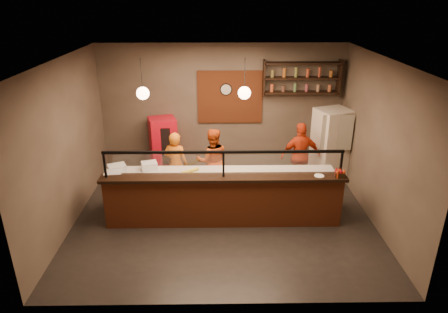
{
  "coord_description": "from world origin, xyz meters",
  "views": [
    {
      "loc": [
        -0.09,
        -7.15,
        4.31
      ],
      "look_at": [
        0.02,
        0.3,
        1.22
      ],
      "focal_mm": 32.0,
      "sensor_mm": 36.0,
      "label": 1
    }
  ],
  "objects_px": {
    "pizza_dough": "(239,173)",
    "pepper_mill": "(339,172)",
    "cook_right": "(300,156)",
    "fridge": "(331,146)",
    "condiment_caddy": "(340,175)",
    "wall_clock": "(226,89)",
    "cook_left": "(176,164)",
    "red_cooler": "(163,146)",
    "cook_mid": "(212,161)"
  },
  "relations": [
    {
      "from": "wall_clock",
      "to": "pepper_mill",
      "type": "relative_size",
      "value": 1.68
    },
    {
      "from": "pepper_mill",
      "to": "cook_right",
      "type": "bearing_deg",
      "value": 103.22
    },
    {
      "from": "cook_right",
      "to": "cook_mid",
      "type": "bearing_deg",
      "value": -1.05
    },
    {
      "from": "cook_mid",
      "to": "wall_clock",
      "type": "bearing_deg",
      "value": -109.63
    },
    {
      "from": "pizza_dough",
      "to": "pepper_mill",
      "type": "bearing_deg",
      "value": -14.04
    },
    {
      "from": "cook_mid",
      "to": "pepper_mill",
      "type": "height_order",
      "value": "cook_mid"
    },
    {
      "from": "red_cooler",
      "to": "cook_left",
      "type": "bearing_deg",
      "value": -86.93
    },
    {
      "from": "cook_left",
      "to": "cook_mid",
      "type": "relative_size",
      "value": 0.98
    },
    {
      "from": "cook_left",
      "to": "red_cooler",
      "type": "distance_m",
      "value": 1.2
    },
    {
      "from": "cook_right",
      "to": "condiment_caddy",
      "type": "distance_m",
      "value": 1.79
    },
    {
      "from": "cook_left",
      "to": "cook_mid",
      "type": "bearing_deg",
      "value": -156.94
    },
    {
      "from": "condiment_caddy",
      "to": "pepper_mill",
      "type": "xyz_separation_m",
      "value": [
        0.0,
        0.05,
        0.04
      ]
    },
    {
      "from": "wall_clock",
      "to": "pizza_dough",
      "type": "bearing_deg",
      "value": -84.3
    },
    {
      "from": "red_cooler",
      "to": "condiment_caddy",
      "type": "bearing_deg",
      "value": -51.56
    },
    {
      "from": "condiment_caddy",
      "to": "cook_right",
      "type": "bearing_deg",
      "value": 102.85
    },
    {
      "from": "red_cooler",
      "to": "pepper_mill",
      "type": "distance_m",
      "value": 4.43
    },
    {
      "from": "pizza_dough",
      "to": "pepper_mill",
      "type": "relative_size",
      "value": 3.02
    },
    {
      "from": "pepper_mill",
      "to": "red_cooler",
      "type": "bearing_deg",
      "value": 146.11
    },
    {
      "from": "cook_mid",
      "to": "pepper_mill",
      "type": "xyz_separation_m",
      "value": [
        2.43,
        -1.48,
        0.39
      ]
    },
    {
      "from": "cook_mid",
      "to": "fridge",
      "type": "bearing_deg",
      "value": -174.41
    },
    {
      "from": "condiment_caddy",
      "to": "wall_clock",
      "type": "bearing_deg",
      "value": 126.67
    },
    {
      "from": "cook_right",
      "to": "condiment_caddy",
      "type": "height_order",
      "value": "cook_right"
    },
    {
      "from": "cook_mid",
      "to": "red_cooler",
      "type": "relative_size",
      "value": 1.03
    },
    {
      "from": "fridge",
      "to": "wall_clock",
      "type": "bearing_deg",
      "value": 143.18
    },
    {
      "from": "pizza_dough",
      "to": "condiment_caddy",
      "type": "height_order",
      "value": "condiment_caddy"
    },
    {
      "from": "cook_right",
      "to": "red_cooler",
      "type": "height_order",
      "value": "cook_right"
    },
    {
      "from": "cook_right",
      "to": "pizza_dough",
      "type": "relative_size",
      "value": 2.94
    },
    {
      "from": "wall_clock",
      "to": "condiment_caddy",
      "type": "relative_size",
      "value": 1.68
    },
    {
      "from": "cook_mid",
      "to": "pepper_mill",
      "type": "relative_size",
      "value": 8.52
    },
    {
      "from": "fridge",
      "to": "pepper_mill",
      "type": "distance_m",
      "value": 2.08
    },
    {
      "from": "fridge",
      "to": "condiment_caddy",
      "type": "relative_size",
      "value": 10.02
    },
    {
      "from": "condiment_caddy",
      "to": "cook_mid",
      "type": "bearing_deg",
      "value": 147.76
    },
    {
      "from": "fridge",
      "to": "condiment_caddy",
      "type": "bearing_deg",
      "value": -121.09
    },
    {
      "from": "fridge",
      "to": "pepper_mill",
      "type": "xyz_separation_m",
      "value": [
        -0.4,
        -2.02,
        0.25
      ]
    },
    {
      "from": "wall_clock",
      "to": "cook_mid",
      "type": "bearing_deg",
      "value": -104.44
    },
    {
      "from": "cook_right",
      "to": "fridge",
      "type": "xyz_separation_m",
      "value": [
        0.79,
        0.35,
        0.1
      ]
    },
    {
      "from": "red_cooler",
      "to": "pizza_dough",
      "type": "distance_m",
      "value": 2.69
    },
    {
      "from": "fridge",
      "to": "pizza_dough",
      "type": "xyz_separation_m",
      "value": [
        -2.27,
        -1.56,
        0.01
      ]
    },
    {
      "from": "cook_left",
      "to": "fridge",
      "type": "bearing_deg",
      "value": -156.84
    },
    {
      "from": "cook_right",
      "to": "pizza_dough",
      "type": "bearing_deg",
      "value": 32.87
    },
    {
      "from": "cook_left",
      "to": "cook_right",
      "type": "relative_size",
      "value": 0.94
    },
    {
      "from": "wall_clock",
      "to": "cook_left",
      "type": "xyz_separation_m",
      "value": [
        -1.15,
        -1.44,
        -1.35
      ]
    },
    {
      "from": "cook_right",
      "to": "red_cooler",
      "type": "bearing_deg",
      "value": -19.87
    },
    {
      "from": "red_cooler",
      "to": "pepper_mill",
      "type": "height_order",
      "value": "red_cooler"
    },
    {
      "from": "fridge",
      "to": "pepper_mill",
      "type": "relative_size",
      "value": 10.05
    },
    {
      "from": "cook_right",
      "to": "fridge",
      "type": "distance_m",
      "value": 0.87
    },
    {
      "from": "cook_left",
      "to": "red_cooler",
      "type": "height_order",
      "value": "cook_left"
    },
    {
      "from": "cook_left",
      "to": "pizza_dough",
      "type": "xyz_separation_m",
      "value": [
        1.38,
        -0.86,
        0.16
      ]
    },
    {
      "from": "fridge",
      "to": "cook_left",
      "type": "bearing_deg",
      "value": 170.58
    },
    {
      "from": "wall_clock",
      "to": "pepper_mill",
      "type": "xyz_separation_m",
      "value": [
        2.1,
        -2.77,
        -0.95
      ]
    }
  ]
}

